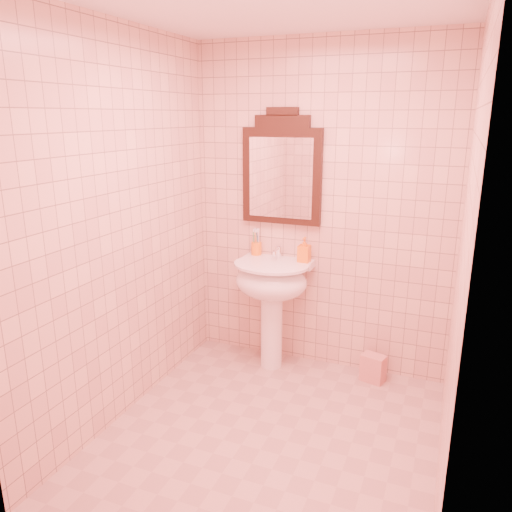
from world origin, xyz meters
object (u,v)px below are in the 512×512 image
at_px(soap_dispenser, 304,250).
at_px(towel, 373,368).
at_px(pedestal_sink, 272,288).
at_px(mirror, 282,171).
at_px(toothbrush_cup, 256,248).

height_order(soap_dispenser, towel, soap_dispenser).
xyz_separation_m(pedestal_sink, mirror, (0.00, 0.20, 0.88)).
bearing_deg(soap_dispenser, toothbrush_cup, 174.80).
relative_size(toothbrush_cup, soap_dispenser, 0.99).
xyz_separation_m(soap_dispenser, towel, (0.58, -0.06, -0.85)).
bearing_deg(pedestal_sink, mirror, 90.00).
bearing_deg(toothbrush_cup, mirror, 5.65).
distance_m(mirror, towel, 1.65).
relative_size(pedestal_sink, soap_dispenser, 4.47).
height_order(pedestal_sink, soap_dispenser, soap_dispenser).
bearing_deg(mirror, pedestal_sink, -90.00).
relative_size(mirror, toothbrush_cup, 4.56).
bearing_deg(soap_dispenser, pedestal_sink, -146.90).
xyz_separation_m(mirror, towel, (0.80, -0.13, -1.43)).
height_order(mirror, soap_dispenser, mirror).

